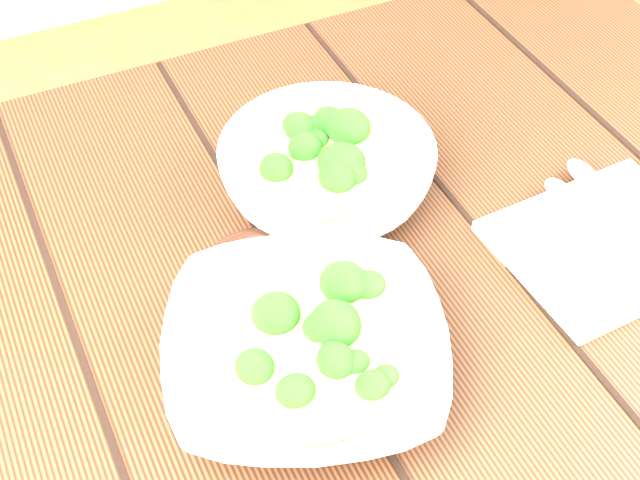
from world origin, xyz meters
TOP-DOWN VIEW (x-y plane):
  - table at (0.00, 0.00)m, footprint 1.20×0.80m
  - soup_bowl_front at (-0.05, -0.10)m, footprint 0.31×0.31m
  - soup_bowl_back at (0.06, 0.09)m, footprint 0.22×0.22m
  - trivet at (-0.04, 0.02)m, footprint 0.14×0.14m
  - napkin at (0.28, -0.09)m, footprint 0.21×0.18m
  - spoon_left at (0.27, -0.05)m, footprint 0.04×0.17m
  - spoon_right at (0.31, -0.03)m, footprint 0.04×0.17m

SIDE VIEW (x-z plane):
  - table at x=0.00m, z-range 0.26..1.01m
  - napkin at x=0.28m, z-range 0.75..0.76m
  - trivet at x=-0.04m, z-range 0.75..0.78m
  - spoon_left at x=0.27m, z-range 0.76..0.77m
  - spoon_right at x=0.31m, z-range 0.76..0.77m
  - soup_bowl_front at x=-0.05m, z-range 0.75..0.82m
  - soup_bowl_back at x=0.06m, z-range 0.75..0.83m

